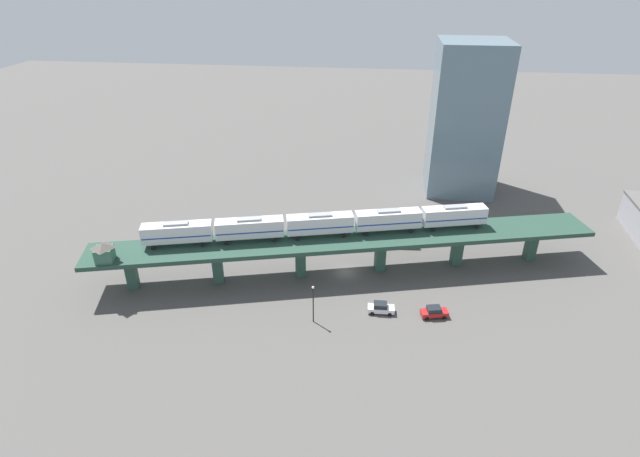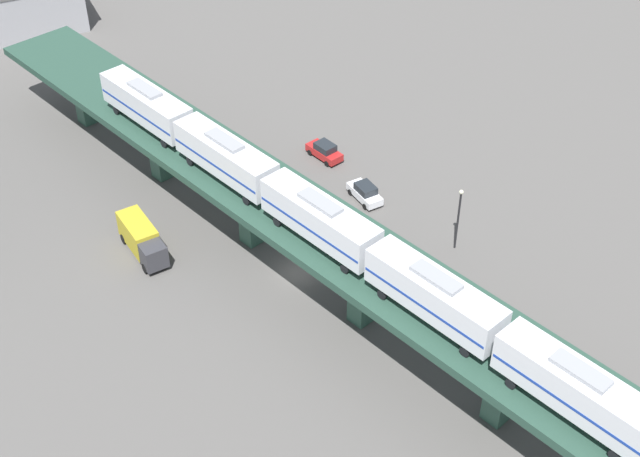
{
  "view_description": "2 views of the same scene",
  "coord_description": "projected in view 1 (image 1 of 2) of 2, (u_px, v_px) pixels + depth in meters",
  "views": [
    {
      "loc": [
        78.74,
        4.75,
        51.93
      ],
      "look_at": [
        -0.18,
        -4.89,
        8.91
      ],
      "focal_mm": 28.0,
      "sensor_mm": 36.0,
      "label": 1
    },
    {
      "loc": [
        -28.06,
        -55.88,
        56.0
      ],
      "look_at": [
        -0.18,
        -4.89,
        8.91
      ],
      "focal_mm": 50.0,
      "sensor_mm": 36.0,
      "label": 2
    }
  ],
  "objects": [
    {
      "name": "street_lamp",
      "position": [
        313.0,
        301.0,
        79.17
      ],
      "size": [
        0.44,
        0.44,
        6.94
      ],
      "color": "black",
      "rests_on": "ground"
    },
    {
      "name": "street_car_red",
      "position": [
        434.0,
        312.0,
        81.82
      ],
      "size": [
        2.69,
        4.68,
        1.89
      ],
      "color": "#AD1E1E",
      "rests_on": "ground"
    },
    {
      "name": "delivery_truck",
      "position": [
        397.0,
        237.0,
        102.23
      ],
      "size": [
        2.72,
        7.32,
        3.2
      ],
      "color": "#333338",
      "rests_on": "ground"
    },
    {
      "name": "ground_plane",
      "position": [
        346.0,
        272.0,
        93.96
      ],
      "size": [
        400.0,
        400.0,
        0.0
      ],
      "primitive_type": "plane",
      "color": "#514F4C"
    },
    {
      "name": "street_car_white",
      "position": [
        381.0,
        308.0,
        82.77
      ],
      "size": [
        2.05,
        4.45,
        1.89
      ],
      "color": "silver",
      "rests_on": "ground"
    },
    {
      "name": "elevated_viaduct",
      "position": [
        346.0,
        243.0,
        90.91
      ],
      "size": [
        31.2,
        91.17,
        7.41
      ],
      "color": "#244135",
      "rests_on": "ground"
    },
    {
      "name": "signal_hut",
      "position": [
        104.0,
        252.0,
        82.69
      ],
      "size": [
        3.92,
        3.92,
        3.4
      ],
      "color": "#33604C",
      "rests_on": "elevated_viaduct"
    },
    {
      "name": "office_tower",
      "position": [
        465.0,
        119.0,
        120.05
      ],
      "size": [
        16.0,
        16.0,
        36.0
      ],
      "color": "slate",
      "rests_on": "ground"
    },
    {
      "name": "subway_train",
      "position": [
        320.0,
        223.0,
        89.9
      ],
      "size": [
        18.36,
        61.11,
        4.45
      ],
      "color": "silver",
      "rests_on": "elevated_viaduct"
    }
  ]
}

